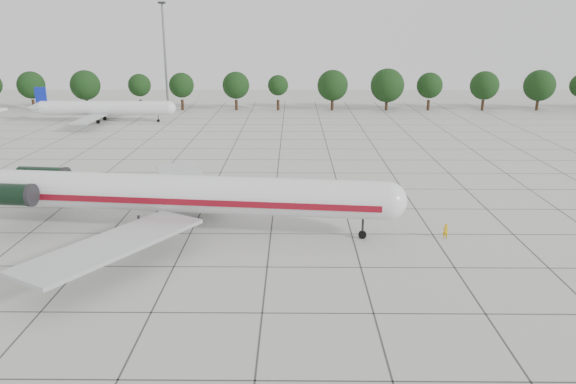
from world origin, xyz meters
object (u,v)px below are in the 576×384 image
Objects in this scene: floodlight_mast at (165,49)px; bg_airliner_b at (104,108)px; main_airliner at (155,192)px; ground_crew at (445,231)px.

bg_airliner_b is at bearing -107.96° from floodlight_mast.
bg_airliner_b is 28.60m from floodlight_mast.
main_airliner is at bearing -78.50° from floodlight_mast.
bg_airliner_b reaches higher than ground_crew.
ground_crew is at bearing 1.80° from main_airliner.
bg_airliner_b is (-55.00, 68.20, 2.12)m from ground_crew.
floodlight_mast is at bearing -68.74° from ground_crew.
ground_crew is 105.18m from floodlight_mast.
main_airliner is 1.69× the size of bg_airliner_b.
ground_crew is 0.06× the size of bg_airliner_b.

